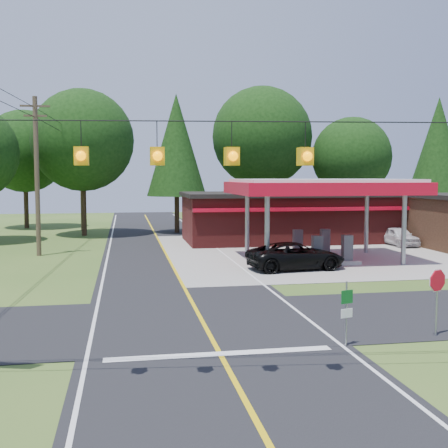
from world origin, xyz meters
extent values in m
plane|color=#34561E|center=(0.00, 0.00, 0.00)|extent=(120.00, 120.00, 0.00)
cube|color=black|center=(0.00, 0.00, 0.01)|extent=(8.00, 120.00, 0.02)
cube|color=black|center=(0.00, 0.00, 0.01)|extent=(70.00, 7.00, 0.02)
cube|color=yellow|center=(0.00, 0.00, 0.03)|extent=(0.15, 110.00, 0.00)
cylinder|color=gray|center=(5.00, 10.50, 2.10)|extent=(0.28, 0.28, 4.20)
cylinder|color=gray|center=(5.00, 15.50, 2.10)|extent=(0.28, 0.28, 4.20)
cylinder|color=gray|center=(13.00, 10.50, 2.10)|extent=(0.28, 0.28, 4.20)
cylinder|color=gray|center=(13.00, 15.50, 2.10)|extent=(0.28, 0.28, 4.20)
cube|color=red|center=(9.00, 13.00, 4.35)|extent=(10.60, 7.40, 0.70)
cube|color=white|center=(9.00, 13.00, 4.75)|extent=(10.00, 7.00, 0.25)
cube|color=#9E9B93|center=(9.00, 11.20, 0.13)|extent=(3.20, 0.90, 0.22)
cube|color=#3F3F44|center=(8.10, 11.20, 0.95)|extent=(0.55, 0.45, 1.50)
cube|color=#3F3F44|center=(9.90, 11.20, 0.95)|extent=(0.55, 0.45, 1.50)
cube|color=#9E9B93|center=(9.00, 14.80, 0.13)|extent=(3.20, 0.90, 0.22)
cube|color=#3F3F44|center=(8.10, 14.80, 0.95)|extent=(0.55, 0.45, 1.50)
cube|color=#3F3F44|center=(9.90, 14.80, 0.95)|extent=(0.55, 0.45, 1.50)
cube|color=#5C1B1A|center=(10.00, 23.00, 1.75)|extent=(16.00, 7.00, 3.50)
cube|color=black|center=(10.00, 23.00, 3.65)|extent=(16.40, 7.40, 0.30)
cube|color=red|center=(10.00, 19.40, 2.70)|extent=(16.00, 0.50, 0.25)
cylinder|color=#473828|center=(-8.00, 18.00, 5.00)|extent=(0.30, 0.30, 10.00)
cube|color=#473828|center=(-8.00, 18.00, 9.40)|extent=(1.80, 0.12, 0.12)
cube|color=#473828|center=(-8.00, 18.00, 8.80)|extent=(1.40, 0.12, 0.12)
cylinder|color=#473828|center=(-6.50, 35.00, 4.75)|extent=(0.30, 0.30, 9.50)
cube|color=#E1AA0B|center=(-3.55, -5.70, 5.50)|extent=(0.32, 0.32, 0.42)
cube|color=#E1AA0B|center=(-1.85, -5.90, 5.50)|extent=(0.32, 0.32, 0.42)
cube|color=#E1AA0B|center=(-0.15, -6.10, 5.50)|extent=(0.32, 0.32, 0.42)
cube|color=#E1AA0B|center=(1.55, -6.30, 5.50)|extent=(0.32, 0.32, 0.42)
cylinder|color=#332316|center=(-6.00, 30.00, 2.34)|extent=(0.44, 0.44, 4.68)
sphere|color=black|center=(-6.00, 30.00, 8.06)|extent=(8.58, 8.58, 8.58)
cylinder|color=#332316|center=(2.00, 31.00, 2.16)|extent=(0.44, 0.44, 4.32)
cone|color=black|center=(2.00, 31.00, 7.80)|extent=(5.28, 5.28, 9.00)
cylinder|color=#332316|center=(10.00, 32.00, 2.52)|extent=(0.44, 0.44, 5.04)
sphere|color=black|center=(10.00, 32.00, 8.68)|extent=(9.24, 9.24, 9.24)
cylinder|color=#332316|center=(18.00, 30.00, 1.98)|extent=(0.44, 0.44, 3.96)
sphere|color=black|center=(18.00, 30.00, 6.82)|extent=(7.26, 7.26, 7.26)
cylinder|color=#332316|center=(26.00, 29.00, 2.16)|extent=(0.44, 0.44, 4.32)
cone|color=black|center=(26.00, 29.00, 7.80)|extent=(5.28, 5.28, 9.00)
cylinder|color=#332316|center=(-12.00, 38.00, 2.16)|extent=(0.44, 0.44, 4.32)
sphere|color=black|center=(-12.00, 38.00, 7.44)|extent=(7.92, 7.92, 7.92)
imported|color=black|center=(6.48, 10.00, 0.74)|extent=(5.85, 5.85, 1.47)
imported|color=white|center=(17.00, 18.80, 0.67)|extent=(4.13, 4.13, 1.34)
cylinder|color=gray|center=(7.00, -3.00, 1.05)|extent=(0.07, 0.07, 2.09)
cylinder|color=gray|center=(3.80, -3.50, 0.98)|extent=(0.06, 0.06, 1.96)
cube|color=#0C591E|center=(3.80, -3.54, 1.51)|extent=(0.39, 0.14, 0.40)
cube|color=white|center=(3.80, -3.54, 1.02)|extent=(0.39, 0.14, 0.27)
camera|label=1|loc=(-2.61, -18.88, 5.04)|focal=45.00mm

